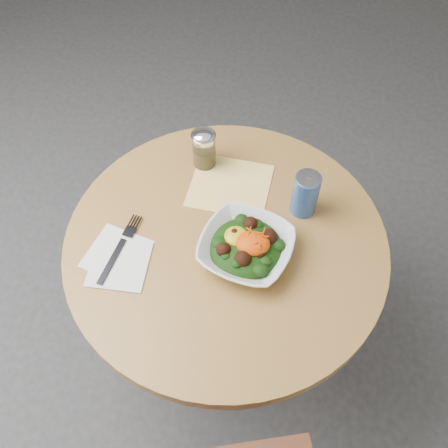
% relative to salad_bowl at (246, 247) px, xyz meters
% --- Properties ---
extents(ground, '(6.00, 6.00, 0.00)m').
position_rel_salad_bowl_xyz_m(ground, '(-0.06, 0.04, -0.78)').
color(ground, '#2F2F32').
rests_on(ground, ground).
extents(table, '(0.90, 0.90, 0.75)m').
position_rel_salad_bowl_xyz_m(table, '(-0.06, 0.04, -0.23)').
color(table, black).
rests_on(table, ground).
extents(cloth_napkin, '(0.26, 0.25, 0.00)m').
position_rel_salad_bowl_xyz_m(cloth_napkin, '(-0.06, 0.24, -0.03)').
color(cloth_napkin, '#FFB60D').
rests_on(cloth_napkin, table).
extents(paper_napkins, '(0.19, 0.21, 0.00)m').
position_rel_salad_bowl_xyz_m(paper_napkins, '(-0.34, -0.05, -0.03)').
color(paper_napkins, white).
rests_on(paper_napkins, table).
extents(salad_bowl, '(0.31, 0.31, 0.09)m').
position_rel_salad_bowl_xyz_m(salad_bowl, '(0.00, 0.00, 0.00)').
color(salad_bowl, silver).
rests_on(salad_bowl, table).
extents(fork, '(0.08, 0.23, 0.00)m').
position_rel_salad_bowl_xyz_m(fork, '(-0.34, -0.01, -0.03)').
color(fork, black).
rests_on(fork, table).
extents(spice_shaker, '(0.07, 0.07, 0.13)m').
position_rel_salad_bowl_xyz_m(spice_shaker, '(-0.15, 0.32, 0.03)').
color(spice_shaker, silver).
rests_on(spice_shaker, table).
extents(beverage_can, '(0.07, 0.07, 0.14)m').
position_rel_salad_bowl_xyz_m(beverage_can, '(0.15, 0.17, 0.04)').
color(beverage_can, '#0D3495').
rests_on(beverage_can, table).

